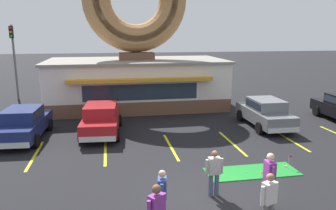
% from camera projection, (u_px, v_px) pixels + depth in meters
% --- Properties ---
extents(ground_plane, '(160.00, 160.00, 0.00)m').
position_uv_depth(ground_plane, '(209.00, 198.00, 10.48)').
color(ground_plane, black).
extents(donut_shop_building, '(12.30, 6.75, 10.96)m').
position_uv_depth(donut_shop_building, '(136.00, 54.00, 22.89)').
color(donut_shop_building, brown).
rests_on(donut_shop_building, ground).
extents(putting_mat, '(3.52, 1.28, 0.03)m').
position_uv_depth(putting_mat, '(252.00, 172.00, 12.46)').
color(putting_mat, '#1E842D').
rests_on(putting_mat, ground).
extents(mini_donut_near_left, '(0.13, 0.13, 0.04)m').
position_uv_depth(mini_donut_near_left, '(262.00, 172.00, 12.34)').
color(mini_donut_near_left, '#D17F47').
rests_on(mini_donut_near_left, putting_mat).
extents(mini_donut_near_right, '(0.13, 0.13, 0.04)m').
position_uv_depth(mini_donut_near_right, '(265.00, 167.00, 12.80)').
color(mini_donut_near_right, '#D17F47').
rests_on(mini_donut_near_right, putting_mat).
extents(mini_donut_mid_left, '(0.13, 0.13, 0.04)m').
position_uv_depth(mini_donut_mid_left, '(269.00, 165.00, 13.03)').
color(mini_donut_mid_left, '#E5C666').
rests_on(mini_donut_mid_left, putting_mat).
extents(mini_donut_mid_centre, '(0.13, 0.13, 0.04)m').
position_uv_depth(mini_donut_mid_centre, '(285.00, 166.00, 12.90)').
color(mini_donut_mid_centre, '#E5C666').
rests_on(mini_donut_mid_centre, putting_mat).
extents(golf_ball, '(0.04, 0.04, 0.04)m').
position_uv_depth(golf_ball, '(246.00, 172.00, 12.38)').
color(golf_ball, white).
rests_on(golf_ball, putting_mat).
extents(putting_flag_pin, '(0.13, 0.01, 0.55)m').
position_uv_depth(putting_flag_pin, '(290.00, 158.00, 12.65)').
color(putting_flag_pin, silver).
rests_on(putting_flag_pin, putting_mat).
extents(car_navy, '(2.17, 4.65, 1.60)m').
position_uv_depth(car_navy, '(24.00, 122.00, 16.13)').
color(car_navy, navy).
rests_on(car_navy, ground).
extents(car_red, '(2.22, 4.67, 1.60)m').
position_uv_depth(car_red, '(101.00, 118.00, 17.01)').
color(car_red, maroon).
rests_on(car_red, ground).
extents(car_grey, '(2.05, 4.60, 1.60)m').
position_uv_depth(car_grey, '(265.00, 111.00, 18.37)').
color(car_grey, slate).
rests_on(car_grey, ground).
extents(pedestrian_blue_sweater_man, '(0.56, 0.36, 1.63)m').
position_uv_depth(pedestrian_blue_sweater_man, '(269.00, 199.00, 8.62)').
color(pedestrian_blue_sweater_man, slate).
rests_on(pedestrian_blue_sweater_man, ground).
extents(pedestrian_hooded_kid, '(0.60, 0.26, 1.54)m').
position_uv_depth(pedestrian_hooded_kid, '(214.00, 171.00, 10.50)').
color(pedestrian_hooded_kid, '#474C66').
rests_on(pedestrian_hooded_kid, ground).
extents(pedestrian_leather_jacket_man, '(0.30, 0.59, 1.54)m').
position_uv_depth(pedestrian_leather_jacket_man, '(162.00, 194.00, 9.02)').
color(pedestrian_leather_jacket_man, '#7F7056').
rests_on(pedestrian_leather_jacket_man, ground).
extents(pedestrian_beanie_man, '(0.25, 0.60, 1.74)m').
position_uv_depth(pedestrian_beanie_man, '(269.00, 178.00, 9.74)').
color(pedestrian_beanie_man, '#232328').
rests_on(pedestrian_beanie_man, ground).
extents(trash_bin, '(0.57, 0.57, 0.97)m').
position_uv_depth(trash_bin, '(36.00, 113.00, 19.47)').
color(trash_bin, '#232833').
rests_on(trash_bin, ground).
extents(traffic_light_pole, '(0.28, 0.47, 5.80)m').
position_uv_depth(traffic_light_pole, '(14.00, 52.00, 25.39)').
color(traffic_light_pole, '#595B60').
rests_on(traffic_light_pole, ground).
extents(parking_stripe_far_left, '(0.12, 3.60, 0.01)m').
position_uv_depth(parking_stripe_far_left, '(35.00, 155.00, 14.18)').
color(parking_stripe_far_left, yellow).
rests_on(parking_stripe_far_left, ground).
extents(parking_stripe_left, '(0.12, 3.60, 0.01)m').
position_uv_depth(parking_stripe_left, '(105.00, 151.00, 14.71)').
color(parking_stripe_left, yellow).
rests_on(parking_stripe_left, ground).
extents(parking_stripe_mid_left, '(0.12, 3.60, 0.01)m').
position_uv_depth(parking_stripe_mid_left, '(171.00, 147.00, 15.23)').
color(parking_stripe_mid_left, yellow).
rests_on(parking_stripe_mid_left, ground).
extents(parking_stripe_centre, '(0.12, 3.60, 0.01)m').
position_uv_depth(parking_stripe_centre, '(232.00, 143.00, 15.76)').
color(parking_stripe_centre, yellow).
rests_on(parking_stripe_centre, ground).
extents(parking_stripe_mid_right, '(0.12, 3.60, 0.01)m').
position_uv_depth(parking_stripe_mid_right, '(289.00, 139.00, 16.29)').
color(parking_stripe_mid_right, yellow).
rests_on(parking_stripe_mid_right, ground).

